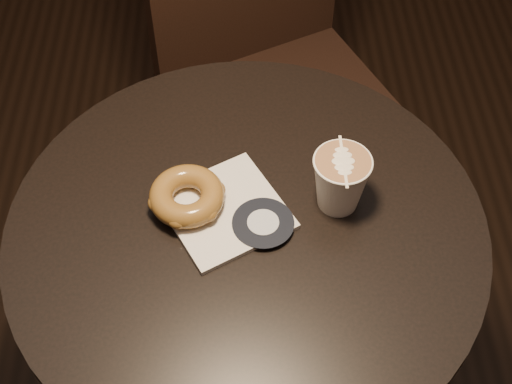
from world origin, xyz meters
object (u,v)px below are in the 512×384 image
chair (266,40)px  latte_cup (340,182)px  cafe_table (248,293)px  doughnut (187,196)px  pastry_bag (225,210)px

chair → latte_cup: chair is taller
cafe_table → latte_cup: size_ratio=8.01×
cafe_table → chair: size_ratio=0.69×
cafe_table → latte_cup: (0.14, 0.04, 0.25)m
doughnut → pastry_bag: bearing=-12.0°
cafe_table → chair: bearing=84.7°
cafe_table → chair: (0.05, 0.57, 0.06)m
latte_cup → doughnut: bearing=-179.5°
latte_cup → chair: bearing=98.7°
doughnut → latte_cup: (0.22, 0.00, 0.02)m
cafe_table → chair: chair is taller
doughnut → latte_cup: size_ratio=1.18×
doughnut → latte_cup: 0.22m
cafe_table → latte_cup: bearing=14.5°
cafe_table → latte_cup: 0.28m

